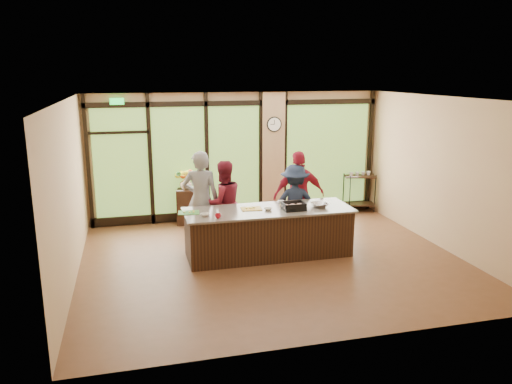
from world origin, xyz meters
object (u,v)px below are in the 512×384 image
roasting_pan (294,208)px  bar_cart (359,188)px  cook_left (201,200)px  island_base (268,233)px  cook_right (295,203)px  flower_stand (187,206)px

roasting_pan → bar_cart: bar_cart is taller
roasting_pan → bar_cart: (2.62, 2.61, -0.34)m
cook_left → roasting_pan: (1.62, -0.97, -0.03)m
island_base → cook_right: size_ratio=1.93×
cook_left → bar_cart: bearing=-146.1°
roasting_pan → flower_stand: size_ratio=0.50×
island_base → flower_stand: (-1.29, 2.45, -0.03)m
flower_stand → roasting_pan: bearing=-43.6°
cook_left → flower_stand: bearing=-73.3°
cook_left → cook_right: (1.95, -0.05, -0.18)m
island_base → flower_stand: island_base is taller
cook_left → bar_cart: 4.56m
roasting_pan → flower_stand: bearing=120.8°
cook_left → cook_right: size_ratio=1.22×
cook_left → flower_stand: cook_left is taller
island_base → flower_stand: bearing=117.7°
flower_stand → bar_cart: bar_cart is taller
island_base → cook_left: size_ratio=1.58×
cook_right → island_base: bearing=56.9°
roasting_pan → bar_cart: size_ratio=0.40×
cook_left → flower_stand: (-0.12, 1.65, -0.57)m
cook_right → roasting_pan: cook_right is taller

